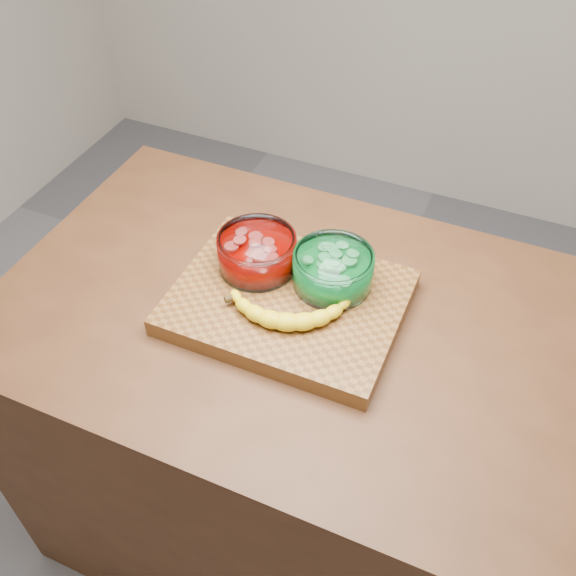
% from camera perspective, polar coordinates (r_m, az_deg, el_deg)
% --- Properties ---
extents(ground, '(3.50, 3.50, 0.00)m').
position_cam_1_polar(ground, '(2.05, -0.00, -19.30)').
color(ground, slate).
rests_on(ground, ground).
extents(counter, '(1.20, 0.80, 0.90)m').
position_cam_1_polar(counter, '(1.66, -0.00, -12.55)').
color(counter, '#4A2A16').
rests_on(counter, ground).
extents(cutting_board, '(0.45, 0.35, 0.04)m').
position_cam_1_polar(cutting_board, '(1.29, -0.00, -1.26)').
color(cutting_board, brown).
rests_on(cutting_board, counter).
extents(bowl_red, '(0.16, 0.16, 0.08)m').
position_cam_1_polar(bowl_red, '(1.31, -2.77, 3.16)').
color(bowl_red, white).
rests_on(bowl_red, cutting_board).
extents(bowl_green, '(0.16, 0.16, 0.08)m').
position_cam_1_polar(bowl_green, '(1.28, 4.02, 1.63)').
color(bowl_green, white).
rests_on(bowl_green, cutting_board).
extents(banana, '(0.26, 0.15, 0.04)m').
position_cam_1_polar(banana, '(1.23, -0.12, -1.50)').
color(banana, yellow).
rests_on(banana, cutting_board).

